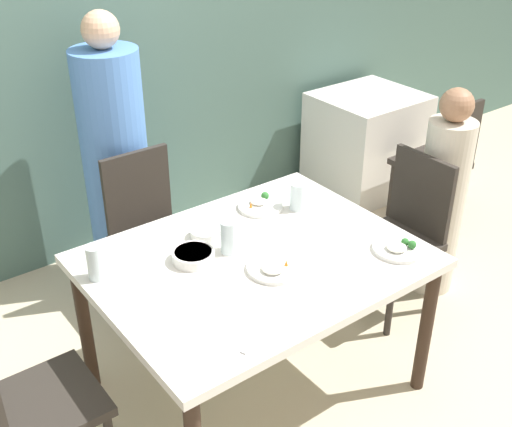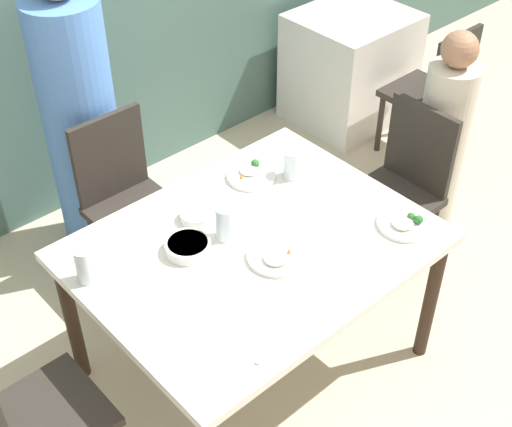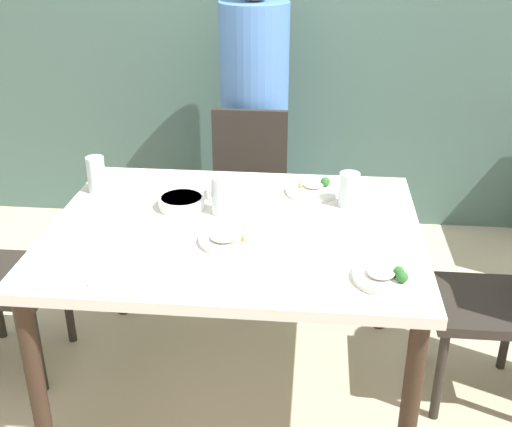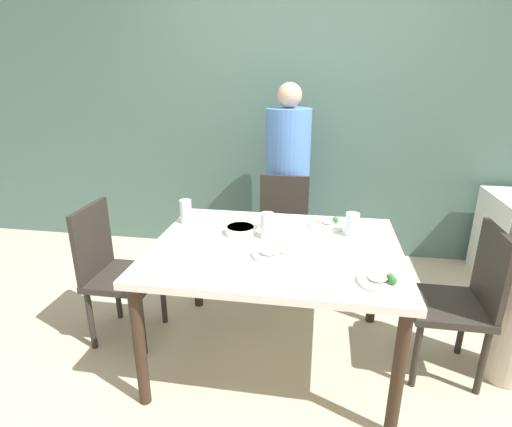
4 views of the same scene
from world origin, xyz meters
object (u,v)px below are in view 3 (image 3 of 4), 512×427
at_px(chair_adult_spot, 247,194).
at_px(glass_water_tall, 96,174).
at_px(chair_child_spot, 505,293).
at_px(person_adult, 254,128).
at_px(bowl_curry, 182,202).
at_px(plate_rice_adult, 388,276).

relative_size(chair_adult_spot, glass_water_tall, 5.91).
height_order(chair_adult_spot, chair_child_spot, same).
bearing_deg(person_adult, chair_child_spot, -47.81).
distance_m(chair_adult_spot, person_adult, 0.42).
height_order(bowl_curry, plate_rice_adult, plate_rice_adult).
distance_m(chair_adult_spot, glass_water_tall, 0.88).
relative_size(person_adult, bowl_curry, 8.68).
height_order(chair_child_spot, bowl_curry, chair_child_spot).
bearing_deg(bowl_curry, glass_water_tall, 161.56).
xyz_separation_m(bowl_curry, glass_water_tall, (-0.37, 0.12, 0.05)).
height_order(chair_adult_spot, plate_rice_adult, chair_adult_spot).
xyz_separation_m(chair_adult_spot, chair_child_spot, (1.06, -0.82, 0.00)).
bearing_deg(plate_rice_adult, glass_water_tall, 152.20).
xyz_separation_m(chair_child_spot, person_adult, (-1.06, 1.17, 0.24)).
xyz_separation_m(chair_adult_spot, person_adult, (-0.00, 0.35, 0.24)).
distance_m(chair_child_spot, plate_rice_adult, 0.67).
height_order(person_adult, glass_water_tall, person_adult).
bearing_deg(chair_child_spot, person_adult, -137.81).
bearing_deg(chair_adult_spot, glass_water_tall, -132.06).
bearing_deg(person_adult, glass_water_tall, -119.76).
distance_m(plate_rice_adult, glass_water_tall, 1.27).
height_order(chair_child_spot, plate_rice_adult, chair_child_spot).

